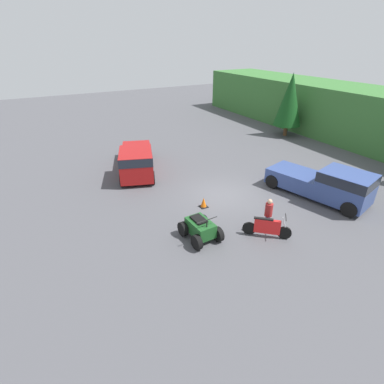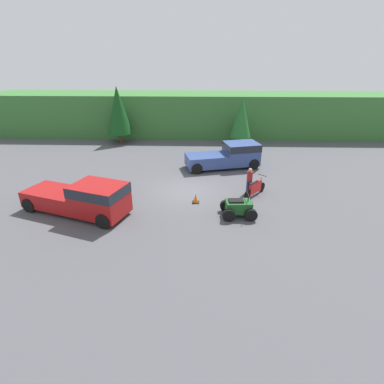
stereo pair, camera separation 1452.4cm
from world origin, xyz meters
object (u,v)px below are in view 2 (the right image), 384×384
Objects in this scene: dirt_bike at (255,188)px; pickup_truck_red at (84,198)px; rider_person at (249,180)px; pickup_truck_second at (229,155)px; traffic_cone at (196,199)px; quad_atv at (238,208)px.

pickup_truck_red is at bearing 147.65° from dirt_bike.
rider_person is at bearing 37.03° from pickup_truck_red.
traffic_cone is at bearing -125.85° from pickup_truck_second.
dirt_bike is at bearing 60.66° from quad_atv.
pickup_truck_red is 3.76× the size of rider_person.
traffic_cone is at bearing 149.24° from dirt_bike.
quad_atv is at bearing -33.54° from traffic_cone.
quad_atv is 1.14× the size of rider_person.
pickup_truck_second is 7.95m from quad_atv.
dirt_bike is 3.07× the size of traffic_cone.
quad_atv is at bearing -163.08° from rider_person.
pickup_truck_red is 1.07× the size of pickup_truck_second.
pickup_truck_red is 3.30× the size of quad_atv.
dirt_bike reaches higher than traffic_cone.
dirt_bike is 3.01m from quad_atv.
pickup_truck_second reaches higher than traffic_cone.
pickup_truck_second is at bearing 68.91° from traffic_cone.
dirt_bike is (1.19, -5.24, -0.52)m from pickup_truck_second.
quad_atv is at bearing -105.77° from pickup_truck_second.
pickup_truck_second is (8.45, 8.00, -0.00)m from pickup_truck_red.
pickup_truck_red is 10.04m from dirt_bike.
quad_atv reaches higher than traffic_cone.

